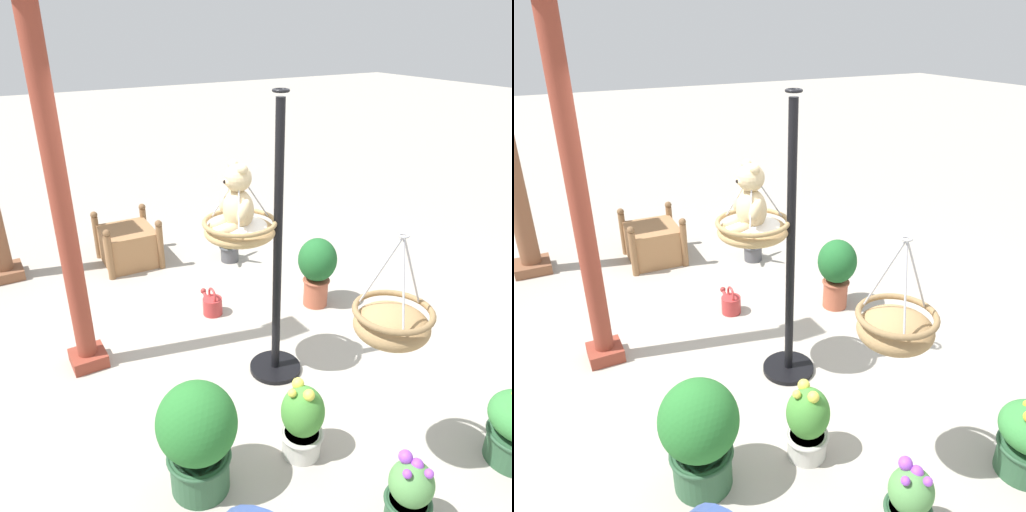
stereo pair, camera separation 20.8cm
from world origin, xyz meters
The scene contains 13 objects.
ground_plane centered at (0.00, 0.00, 0.00)m, with size 40.00×40.00×0.00m, color #A8A093.
display_pole_central centered at (-0.23, 0.04, 0.72)m, with size 0.44×0.44×2.35m.
hanging_basket_with_teddy centered at (-0.08, 0.29, 1.32)m, with size 0.57×0.57×0.55m.
teddy_bear centered at (-0.08, 0.31, 1.55)m, with size 0.36×0.32×0.53m.
hanging_basket_left_high centered at (-1.46, 0.04, 1.17)m, with size 0.47×0.47×0.68m.
greenhouse_pillar_right centered at (0.67, 1.42, 1.49)m, with size 0.31×0.31×3.08m.
wooden_planter_box centered at (2.49, 0.47, 0.25)m, with size 0.77×0.72×0.63m.
potted_plant_fern_front centered at (0.49, -0.93, 0.44)m, with size 0.40×0.40×0.76m.
potted_plant_tall_leafy centered at (-1.00, 1.10, 0.44)m, with size 0.50×0.50×0.80m.
potted_plant_small_succulent centered at (-1.88, 0.17, 0.26)m, with size 0.28×0.28×0.56m.
potted_plant_conical_shrub centered at (-1.10, 0.37, 0.29)m, with size 0.31×0.31×0.59m.
potted_plant_trailing_ivy centered at (1.90, -0.63, 0.15)m, with size 0.53×0.55×0.38m.
watering_can centered at (0.88, 0.11, 0.10)m, with size 0.35×0.20×0.30m.
Camera 2 is at (-3.25, 1.77, 2.76)m, focal length 34.77 mm.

